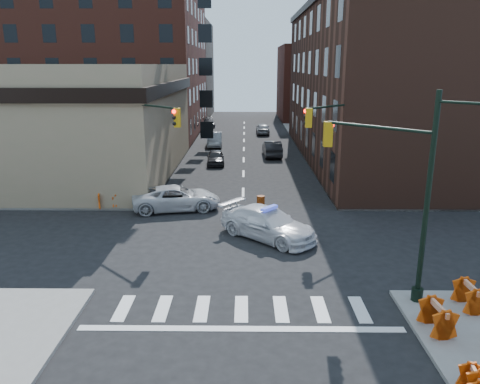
{
  "coord_description": "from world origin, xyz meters",
  "views": [
    {
      "loc": [
        0.12,
        -22.77,
        8.98
      ],
      "look_at": [
        -0.15,
        2.04,
        2.2
      ],
      "focal_mm": 35.0,
      "sensor_mm": 36.0,
      "label": 1
    }
  ],
  "objects_px": {
    "barrel_bank": "(157,202)",
    "barricade_nw_a": "(108,199)",
    "pickup": "(176,198)",
    "parked_car_enear": "(272,149)",
    "police_car": "(268,224)",
    "parked_car_wfar": "(215,139)",
    "barricade_se_a": "(469,296)",
    "pedestrian_b": "(83,193)",
    "barrel_road": "(261,203)",
    "pedestrian_a": "(102,193)",
    "parked_car_wnear": "(216,157)"
  },
  "relations": [
    {
      "from": "pickup",
      "to": "parked_car_wnear",
      "type": "xyz_separation_m",
      "value": [
        1.64,
        14.01,
        -0.11
      ]
    },
    {
      "from": "police_car",
      "to": "parked_car_wfar",
      "type": "distance_m",
      "value": 29.45
    },
    {
      "from": "barricade_nw_a",
      "to": "pedestrian_b",
      "type": "bearing_deg",
      "value": 155.45
    },
    {
      "from": "pedestrian_b",
      "to": "parked_car_enear",
      "type": "bearing_deg",
      "value": 63.5
    },
    {
      "from": "parked_car_wnear",
      "to": "parked_car_enear",
      "type": "xyz_separation_m",
      "value": [
        5.46,
        4.02,
        0.13
      ]
    },
    {
      "from": "parked_car_wfar",
      "to": "parked_car_enear",
      "type": "height_order",
      "value": "parked_car_enear"
    },
    {
      "from": "parked_car_enear",
      "to": "barrel_road",
      "type": "distance_m",
      "value": 18.05
    },
    {
      "from": "parked_car_wnear",
      "to": "pedestrian_b",
      "type": "height_order",
      "value": "pedestrian_b"
    },
    {
      "from": "parked_car_wnear",
      "to": "barricade_nw_a",
      "type": "height_order",
      "value": "parked_car_wnear"
    },
    {
      "from": "parked_car_enear",
      "to": "barricade_se_a",
      "type": "distance_m",
      "value": 31.27
    },
    {
      "from": "barrel_road",
      "to": "pedestrian_a",
      "type": "bearing_deg",
      "value": 179.28
    },
    {
      "from": "parked_car_enear",
      "to": "barrel_bank",
      "type": "height_order",
      "value": "parked_car_enear"
    },
    {
      "from": "parked_car_wfar",
      "to": "parked_car_enear",
      "type": "bearing_deg",
      "value": -47.43
    },
    {
      "from": "parked_car_wfar",
      "to": "barrel_bank",
      "type": "relative_size",
      "value": 4.92
    },
    {
      "from": "pedestrian_b",
      "to": "barrel_bank",
      "type": "height_order",
      "value": "pedestrian_b"
    },
    {
      "from": "pickup",
      "to": "parked_car_enear",
      "type": "bearing_deg",
      "value": -32.71
    },
    {
      "from": "pedestrian_b",
      "to": "barricade_se_a",
      "type": "xyz_separation_m",
      "value": [
        18.81,
        -13.06,
        -0.32
      ]
    },
    {
      "from": "police_car",
      "to": "pickup",
      "type": "bearing_deg",
      "value": 89.67
    },
    {
      "from": "police_car",
      "to": "parked_car_enear",
      "type": "relative_size",
      "value": 1.17
    },
    {
      "from": "parked_car_wnear",
      "to": "barrel_road",
      "type": "distance_m",
      "value": 14.43
    },
    {
      "from": "parked_car_enear",
      "to": "barricade_se_a",
      "type": "relative_size",
      "value": 3.63
    },
    {
      "from": "barrel_road",
      "to": "parked_car_wfar",
      "type": "bearing_deg",
      "value": 100.57
    },
    {
      "from": "barrel_road",
      "to": "parked_car_enear",
      "type": "bearing_deg",
      "value": 84.51
    },
    {
      "from": "barricade_se_a",
      "to": "barricade_nw_a",
      "type": "height_order",
      "value": "barricade_nw_a"
    },
    {
      "from": "parked_car_wfar",
      "to": "parked_car_enear",
      "type": "xyz_separation_m",
      "value": [
        6.2,
        -6.0,
        0.02
      ]
    },
    {
      "from": "pickup",
      "to": "barrel_road",
      "type": "bearing_deg",
      "value": -100.43
    },
    {
      "from": "parked_car_enear",
      "to": "barricade_nw_a",
      "type": "height_order",
      "value": "parked_car_enear"
    },
    {
      "from": "parked_car_wfar",
      "to": "parked_car_enear",
      "type": "relative_size",
      "value": 0.97
    },
    {
      "from": "barrel_road",
      "to": "pedestrian_b",
      "type": "bearing_deg",
      "value": 178.68
    },
    {
      "from": "parked_car_wfar",
      "to": "pedestrian_a",
      "type": "height_order",
      "value": "pedestrian_a"
    },
    {
      "from": "barrel_road",
      "to": "barrel_bank",
      "type": "height_order",
      "value": "barrel_bank"
    },
    {
      "from": "parked_car_wfar",
      "to": "pedestrian_b",
      "type": "xyz_separation_m",
      "value": [
        -6.98,
        -23.7,
        0.19
      ]
    },
    {
      "from": "parked_car_wnear",
      "to": "barricade_se_a",
      "type": "height_order",
      "value": "parked_car_wnear"
    },
    {
      "from": "parked_car_enear",
      "to": "pedestrian_a",
      "type": "height_order",
      "value": "pedestrian_a"
    },
    {
      "from": "parked_car_enear",
      "to": "pickup",
      "type": "bearing_deg",
      "value": 66.11
    },
    {
      "from": "pickup",
      "to": "barrel_road",
      "type": "xyz_separation_m",
      "value": [
        5.38,
        0.07,
        -0.32
      ]
    },
    {
      "from": "barrel_bank",
      "to": "barricade_nw_a",
      "type": "bearing_deg",
      "value": -177.69
    },
    {
      "from": "pedestrian_b",
      "to": "barrel_road",
      "type": "relative_size",
      "value": 1.82
    },
    {
      "from": "police_car",
      "to": "barrel_bank",
      "type": "bearing_deg",
      "value": 94.73
    },
    {
      "from": "parked_car_enear",
      "to": "barrel_road",
      "type": "bearing_deg",
      "value": 82.12
    },
    {
      "from": "parked_car_wfar",
      "to": "barricade_se_a",
      "type": "xyz_separation_m",
      "value": [
        11.83,
        -36.76,
        -0.13
      ]
    },
    {
      "from": "barricade_se_a",
      "to": "barricade_nw_a",
      "type": "distance_m",
      "value": 21.34
    },
    {
      "from": "pedestrian_a",
      "to": "pedestrian_b",
      "type": "relative_size",
      "value": 1.1
    },
    {
      "from": "parked_car_wnear",
      "to": "parked_car_wfar",
      "type": "distance_m",
      "value": 10.05
    },
    {
      "from": "parked_car_wnear",
      "to": "barricade_nw_a",
      "type": "distance_m",
      "value": 15.27
    },
    {
      "from": "parked_car_wnear",
      "to": "barrel_bank",
      "type": "height_order",
      "value": "parked_car_wnear"
    },
    {
      "from": "pedestrian_b",
      "to": "barricade_se_a",
      "type": "relative_size",
      "value": 1.23
    },
    {
      "from": "parked_car_wnear",
      "to": "barrel_bank",
      "type": "bearing_deg",
      "value": -105.29
    },
    {
      "from": "pickup",
      "to": "barricade_se_a",
      "type": "xyz_separation_m",
      "value": [
        12.74,
        -12.72,
        -0.12
      ]
    },
    {
      "from": "police_car",
      "to": "parked_car_enear",
      "type": "xyz_separation_m",
      "value": [
        1.52,
        23.08,
        -0.02
      ]
    }
  ]
}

